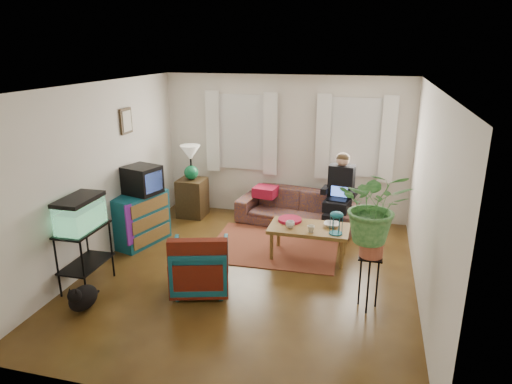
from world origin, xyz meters
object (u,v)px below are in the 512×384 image
(dresser, at_px, (140,219))
(armchair, at_px, (200,264))
(side_table, at_px, (192,198))
(aquarium_stand, at_px, (86,258))
(sofa, at_px, (297,203))
(coffee_table, at_px, (308,242))
(plant_stand, at_px, (368,282))

(dresser, distance_m, armchair, 1.88)
(side_table, relative_size, armchair, 0.97)
(aquarium_stand, bearing_deg, sofa, 50.54)
(sofa, bearing_deg, coffee_table, -63.72)
(side_table, bearing_deg, aquarium_stand, -97.02)
(sofa, distance_m, coffee_table, 1.34)
(armchair, distance_m, coffee_table, 1.81)
(plant_stand, bearing_deg, side_table, 143.06)
(sofa, bearing_deg, plant_stand, -53.74)
(aquarium_stand, bearing_deg, armchair, 10.82)
(coffee_table, bearing_deg, armchair, -132.75)
(side_table, height_order, armchair, armchair)
(coffee_table, bearing_deg, dresser, -176.40)
(coffee_table, bearing_deg, sofa, 107.79)
(aquarium_stand, distance_m, plant_stand, 3.65)
(coffee_table, height_order, plant_stand, plant_stand)
(dresser, xyz_separation_m, plant_stand, (3.62, -1.09, -0.06))
(dresser, bearing_deg, side_table, 92.39)
(aquarium_stand, bearing_deg, side_table, 82.34)
(sofa, xyz_separation_m, aquarium_stand, (-2.32, -2.89, 0.01))
(aquarium_stand, height_order, coffee_table, aquarium_stand)
(sofa, relative_size, side_table, 2.93)
(sofa, distance_m, aquarium_stand, 3.71)
(sofa, relative_size, plant_stand, 2.96)
(side_table, relative_size, plant_stand, 1.01)
(armchair, distance_m, plant_stand, 2.14)
(side_table, xyz_separation_m, coffee_table, (2.37, -1.22, -0.11))
(coffee_table, bearing_deg, aquarium_stand, -148.91)
(side_table, height_order, aquarium_stand, aquarium_stand)
(dresser, bearing_deg, sofa, 47.87)
(dresser, distance_m, aquarium_stand, 1.47)
(aquarium_stand, xyz_separation_m, armchair, (1.49, 0.30, -0.05))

